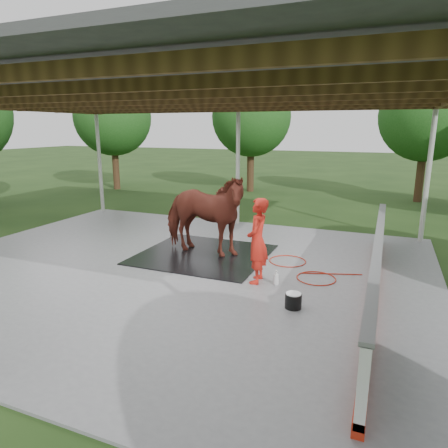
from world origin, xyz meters
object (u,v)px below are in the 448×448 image
at_px(horse, 203,214).
at_px(handler, 257,241).
at_px(dasher_board, 376,271).
at_px(wash_bucket, 293,300).

distance_m(horse, handler, 2.24).
bearing_deg(handler, horse, -130.30).
distance_m(dasher_board, horse, 4.40).
distance_m(handler, wash_bucket, 1.60).
bearing_deg(horse, handler, -119.74).
height_order(dasher_board, handler, handler).
distance_m(horse, wash_bucket, 3.75).
bearing_deg(wash_bucket, horse, 142.19).
bearing_deg(dasher_board, handler, -177.30).
bearing_deg(horse, dasher_board, -100.85).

